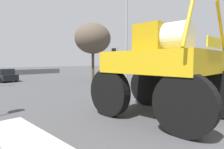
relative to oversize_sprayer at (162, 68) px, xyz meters
The scene contains 6 objects.
ground_plane 13.58m from the oversize_sprayer, 94.41° to the left, with size 120.00×120.00×0.00m, color #424244.
oversize_sprayer is the anchor object (origin of this frame).
sedan_ahead 20.59m from the oversize_sprayer, 91.28° to the left, with size 2.12×4.22×1.52m.
traffic_signal_near_right 5.60m from the oversize_sprayer, 64.88° to the left, with size 0.24×0.54×3.40m.
streetlight_near_right 9.36m from the oversize_sprayer, 49.59° to the left, with size 2.15×0.24×8.94m.
bare_tree_right 15.67m from the oversize_sprayer, 61.58° to the left, with size 4.30×4.30×6.94m.
Camera 1 is at (-6.18, 0.45, 2.40)m, focal length 30.28 mm.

